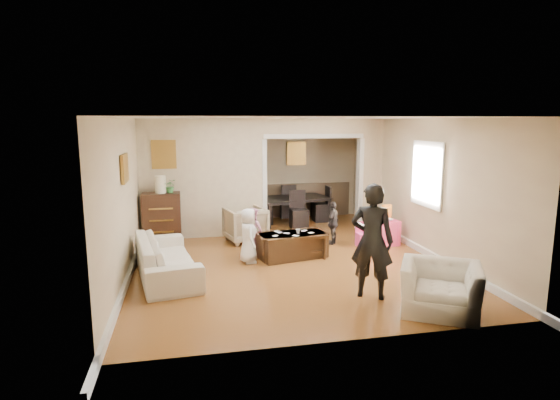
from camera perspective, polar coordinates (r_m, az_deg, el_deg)
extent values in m
plane|color=#A8652B|center=(8.80, 0.26, -6.97)|extent=(7.00, 7.00, 0.00)
cube|color=beige|center=(10.12, -9.50, 2.65)|extent=(2.75, 0.18, 2.60)
cube|color=beige|center=(10.95, 11.09, 3.15)|extent=(0.55, 0.18, 2.60)
cube|color=beige|center=(10.43, 4.21, 9.17)|extent=(2.22, 0.18, 0.35)
cube|color=white|center=(9.07, 17.97, 3.07)|extent=(0.03, 0.95, 1.10)
cube|color=brown|center=(9.97, -14.33, 5.55)|extent=(0.45, 0.03, 0.55)
cube|color=brown|center=(7.74, -18.85, 3.78)|extent=(0.03, 0.55, 0.40)
cube|color=brown|center=(12.05, 2.04, 5.83)|extent=(0.45, 0.03, 0.55)
imported|color=#EDE4CC|center=(7.83, -14.03, -6.98)|extent=(1.21, 2.30, 0.64)
imported|color=tan|center=(9.77, -4.37, -3.05)|extent=(0.96, 0.97, 0.74)
imported|color=#EDE4CC|center=(6.60, 19.41, -10.35)|extent=(1.33, 1.28, 0.66)
cube|color=#341B0F|center=(9.87, -14.56, -2.22)|extent=(0.78, 0.44, 1.07)
cylinder|color=beige|center=(9.75, -14.74, 1.89)|extent=(0.22, 0.22, 0.36)
imported|color=#377534|center=(9.75, -13.55, 1.72)|extent=(0.26, 0.22, 0.29)
cube|color=#342010|center=(8.64, 1.53, -5.68)|extent=(1.35, 0.88, 0.47)
imported|color=beige|center=(8.54, 2.27, -3.96)|extent=(0.11, 0.11, 0.08)
cube|color=#F34078|center=(9.78, 12.70, -3.92)|extent=(0.61, 0.61, 0.52)
cube|color=yellow|center=(9.83, 13.19, -1.43)|extent=(0.21, 0.10, 0.30)
cylinder|color=#29CFC4|center=(9.62, 12.35, -2.30)|extent=(0.08, 0.08, 0.08)
cube|color=red|center=(9.77, 11.84, -2.19)|extent=(0.10, 0.09, 0.05)
imported|color=white|center=(9.63, 13.33, -2.43)|extent=(0.22, 0.22, 0.05)
imported|color=black|center=(11.54, 1.62, -1.25)|extent=(2.02, 1.43, 0.64)
imported|color=black|center=(6.71, 11.43, -5.04)|extent=(0.74, 0.67, 1.69)
imported|color=white|center=(8.28, -3.98, -4.47)|extent=(0.34, 0.51, 1.00)
imported|color=pink|center=(8.74, -3.39, -3.95)|extent=(0.54, 0.57, 0.93)
imported|color=black|center=(9.56, 6.66, -2.85)|extent=(0.50, 0.56, 0.91)
cube|color=white|center=(8.63, -0.05, -4.09)|extent=(0.12, 0.11, 0.00)
cube|color=white|center=(8.58, 0.83, -4.17)|extent=(0.13, 0.13, 0.00)
cube|color=white|center=(8.72, -0.46, -3.94)|extent=(0.07, 0.09, 0.00)
cube|color=white|center=(8.80, 3.07, -3.83)|extent=(0.13, 0.12, 0.00)
cube|color=white|center=(8.39, -0.60, -4.50)|extent=(0.13, 0.12, 0.00)
cube|color=white|center=(8.64, 3.89, -4.10)|extent=(0.12, 0.11, 0.00)
cube|color=white|center=(8.40, 1.96, -4.48)|extent=(0.14, 0.14, 0.00)
cube|color=white|center=(8.76, 2.92, -3.89)|extent=(0.08, 0.09, 0.00)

